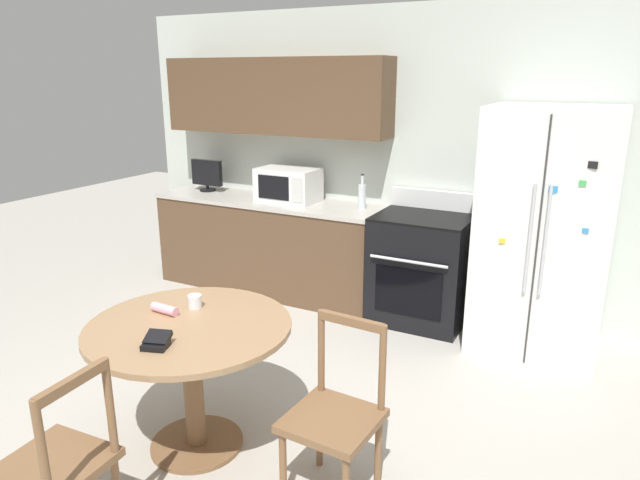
{
  "coord_description": "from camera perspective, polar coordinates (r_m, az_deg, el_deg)",
  "views": [
    {
      "loc": [
        1.79,
        -2.15,
        2.05
      ],
      "look_at": [
        0.06,
        1.15,
        0.95
      ],
      "focal_mm": 32.0,
      "sensor_mm": 36.0,
      "label": 1
    }
  ],
  "objects": [
    {
      "name": "dining_table",
      "position": [
        3.23,
        -12.75,
        -10.81
      ],
      "size": [
        1.1,
        1.1,
        0.75
      ],
      "color": "#997551",
      "rests_on": "ground_plane"
    },
    {
      "name": "ground_plane",
      "position": [
        3.47,
        -10.42,
        -20.08
      ],
      "size": [
        14.0,
        14.0,
        0.0
      ],
      "primitive_type": "plane",
      "color": "#B2ADA3"
    },
    {
      "name": "microwave",
      "position": [
        5.29,
        -3.19,
        5.54
      ],
      "size": [
        0.55,
        0.36,
        0.31
      ],
      "color": "white",
      "rests_on": "kitchen_counter"
    },
    {
      "name": "folded_napkin",
      "position": [
        3.31,
        -15.27,
        -6.69
      ],
      "size": [
        0.17,
        0.06,
        0.05
      ],
      "color": "pink",
      "rests_on": "dining_table"
    },
    {
      "name": "refrigerator",
      "position": [
        4.51,
        21.52,
        0.69
      ],
      "size": [
        0.91,
        0.8,
        1.83
      ],
      "color": "white",
      "rests_on": "ground_plane"
    },
    {
      "name": "counter_bottle",
      "position": [
        5.0,
        4.23,
        4.46
      ],
      "size": [
        0.07,
        0.07,
        0.31
      ],
      "color": "silver",
      "rests_on": "kitchen_counter"
    },
    {
      "name": "oven_range",
      "position": [
        4.88,
        10.1,
        -2.75
      ],
      "size": [
        0.77,
        0.68,
        1.08
      ],
      "color": "black",
      "rests_on": "ground_plane"
    },
    {
      "name": "candle_glass",
      "position": [
        3.35,
        -12.4,
        -6.09
      ],
      "size": [
        0.08,
        0.08,
        0.08
      ],
      "color": "silver",
      "rests_on": "dining_table"
    },
    {
      "name": "dining_chair_near",
      "position": [
        2.84,
        -24.77,
        -19.92
      ],
      "size": [
        0.44,
        0.44,
        0.9
      ],
      "rotation": [
        0.0,
        0.0,
        1.62
      ],
      "color": "brown",
      "rests_on": "ground_plane"
    },
    {
      "name": "kitchen_counter",
      "position": [
        5.52,
        -5.01,
        -0.46
      ],
      "size": [
        2.26,
        0.64,
        0.9
      ],
      "color": "brown",
      "rests_on": "ground_plane"
    },
    {
      "name": "wallet",
      "position": [
        2.94,
        -16.01,
        -9.75
      ],
      "size": [
        0.15,
        0.16,
        0.07
      ],
      "color": "black",
      "rests_on": "dining_table"
    },
    {
      "name": "back_wall",
      "position": [
        5.21,
        3.9,
        9.78
      ],
      "size": [
        5.2,
        0.44,
        2.6
      ],
      "color": "silver",
      "rests_on": "ground_plane"
    },
    {
      "name": "countertop_tv",
      "position": [
        5.85,
        -11.24,
        6.45
      ],
      "size": [
        0.34,
        0.16,
        0.31
      ],
      "color": "black",
      "rests_on": "kitchen_counter"
    },
    {
      "name": "dining_chair_right",
      "position": [
        2.91,
        1.49,
        -17.27
      ],
      "size": [
        0.44,
        0.44,
        0.9
      ],
      "rotation": [
        0.0,
        0.0,
        3.08
      ],
      "color": "brown",
      "rests_on": "ground_plane"
    }
  ]
}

